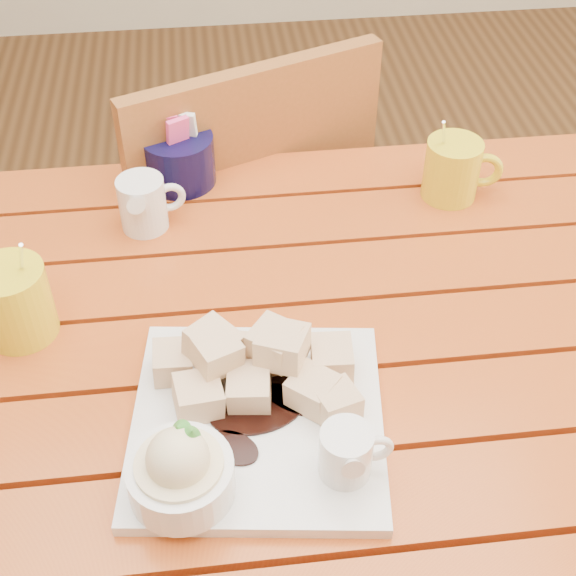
{
  "coord_description": "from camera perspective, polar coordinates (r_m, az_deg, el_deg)",
  "views": [
    {
      "loc": [
        -0.07,
        -0.66,
        1.45
      ],
      "look_at": [
        0.01,
        0.01,
        0.82
      ],
      "focal_mm": 50.0,
      "sensor_mm": 36.0,
      "label": 1
    }
  ],
  "objects": [
    {
      "name": "table",
      "position": [
        1.04,
        -0.51,
        -7.7
      ],
      "size": [
        1.2,
        0.79,
        0.75
      ],
      "color": "#A13314",
      "rests_on": "ground"
    },
    {
      "name": "coffee_mug_left",
      "position": [
        0.99,
        -19.05,
        -0.91
      ],
      "size": [
        0.12,
        0.09,
        0.14
      ],
      "rotation": [
        0.0,
        0.0,
        0.19
      ],
      "color": "yellow",
      "rests_on": "table"
    },
    {
      "name": "chair_far",
      "position": [
        1.5,
        -3.87,
        3.55
      ],
      "size": [
        0.55,
        0.55,
        0.89
      ],
      "rotation": [
        0.0,
        0.0,
        3.51
      ],
      "color": "brown",
      "rests_on": "ground"
    },
    {
      "name": "coffee_mug_right",
      "position": [
        1.18,
        11.7,
        8.31
      ],
      "size": [
        0.11,
        0.08,
        0.13
      ],
      "rotation": [
        0.0,
        0.0,
        -0.16
      ],
      "color": "yellow",
      "rests_on": "table"
    },
    {
      "name": "cream_pitcher",
      "position": [
        1.11,
        -10.21,
        5.99
      ],
      "size": [
        0.09,
        0.08,
        0.08
      ],
      "rotation": [
        0.0,
        0.0,
        0.2
      ],
      "color": "white",
      "rests_on": "table"
    },
    {
      "name": "sugar_caddy",
      "position": [
        1.19,
        -7.74,
        9.14
      ],
      "size": [
        0.1,
        0.1,
        0.11
      ],
      "color": "black",
      "rests_on": "table"
    },
    {
      "name": "dessert_plate",
      "position": [
        0.84,
        -3.19,
        -9.19
      ],
      "size": [
        0.3,
        0.3,
        0.11
      ],
      "rotation": [
        0.0,
        0.0,
        -0.13
      ],
      "color": "white",
      "rests_on": "table"
    }
  ]
}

